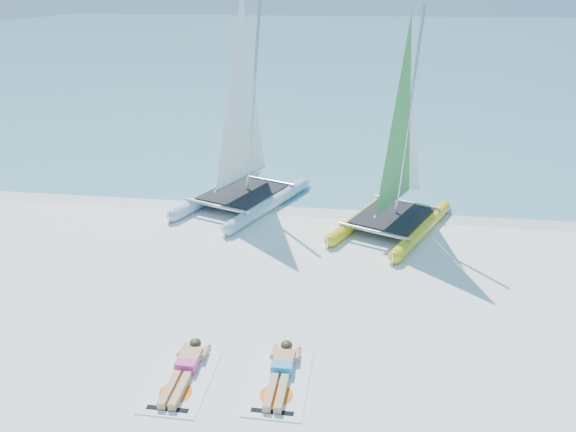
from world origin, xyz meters
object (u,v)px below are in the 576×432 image
catamaran_yellow (402,159)px  towel_a (182,380)px  sunbather_b (281,370)px  catamaran_blue (243,142)px  sunbather_a (185,368)px  towel_b (280,382)px

catamaran_yellow → towel_a: 8.77m
towel_a → sunbather_b: 1.73m
catamaran_blue → catamaran_yellow: bearing=10.4°
catamaran_blue → sunbather_a: size_ratio=3.84×
towel_a → towel_b: 1.70m
catamaran_blue → sunbather_a: bearing=-63.6°
catamaran_yellow → sunbather_b: size_ratio=3.52×
catamaran_blue → towel_b: size_ratio=3.58×
catamaran_yellow → sunbather_a: catamaran_yellow is taller
catamaran_blue → towel_b: (2.46, -8.33, -1.97)m
towel_a → sunbather_a: bearing=90.0°
sunbather_a → catamaran_blue: bearing=95.3°
catamaran_blue → towel_b: bearing=-52.4°
catamaran_blue → sunbather_b: size_ratio=3.84×
catamaran_blue → catamaran_yellow: size_ratio=1.09×
sunbather_a → towel_b: sunbather_a is taller
towel_b → sunbather_b: (0.00, 0.19, 0.11)m
catamaran_yellow → towel_a: bearing=-93.9°
towel_a → sunbather_b: bearing=12.5°
catamaran_blue → towel_a: (0.77, -8.51, -1.97)m
catamaran_blue → sunbather_b: catamaran_blue is taller
catamaran_blue → sunbather_b: 8.70m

